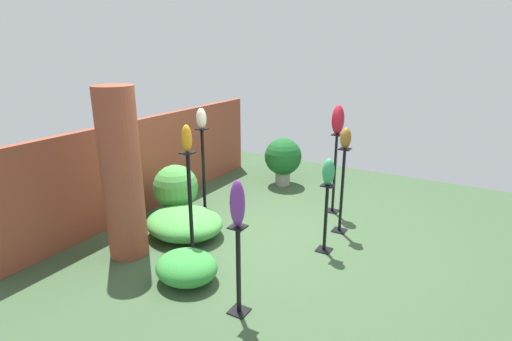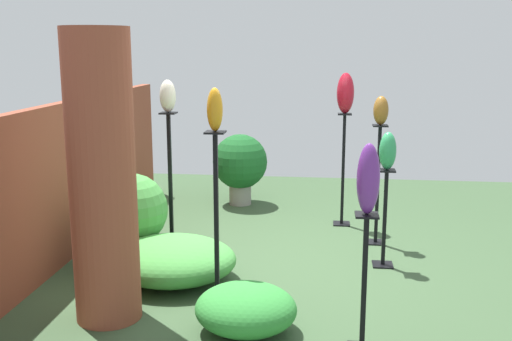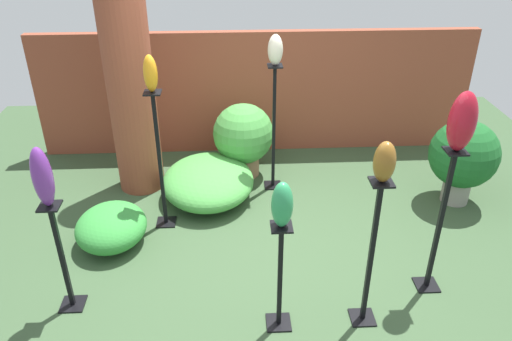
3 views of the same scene
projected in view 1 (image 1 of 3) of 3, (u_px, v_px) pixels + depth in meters
name	position (u px, v px, depth m)	size (l,w,h in m)	color
ground_plane	(265.00, 235.00, 6.02)	(8.00, 8.00, 0.00)	#385133
brick_wall_back	(151.00, 163.00, 6.87)	(5.60, 0.12, 1.59)	brown
brick_pillar	(122.00, 175.00, 5.17)	(0.52, 0.52, 2.28)	brown
pedestal_amber	(191.00, 210.00, 5.21)	(0.20, 0.20, 1.47)	black
pedestal_jade	(326.00, 222.00, 5.45)	(0.20, 0.20, 0.97)	black
pedestal_ivory	(204.00, 176.00, 6.53)	(0.20, 0.20, 1.48)	black
pedestal_bronze	(342.00, 194.00, 5.98)	(0.20, 0.20, 1.32)	black
pedestal_ruby	(334.00, 177.00, 6.70)	(0.20, 0.20, 1.36)	black
pedestal_violet	(239.00, 274.00, 4.17)	(0.20, 0.20, 1.01)	black
art_vase_amber	(187.00, 138.00, 4.92)	(0.13, 0.13, 0.35)	orange
art_vase_jade	(328.00, 172.00, 5.23)	(0.16, 0.16, 0.36)	#2D9356
art_vase_ivory	(201.00, 118.00, 6.24)	(0.16, 0.16, 0.33)	beige
art_vase_bronze	(346.00, 138.00, 5.72)	(0.15, 0.16, 0.31)	brown
art_vase_ruby	(338.00, 120.00, 6.40)	(0.21, 0.20, 0.48)	maroon
art_vase_violet	(237.00, 204.00, 3.92)	(0.15, 0.16, 0.49)	#6B2D8C
potted_plant_near_pillar	(176.00, 189.00, 6.46)	(0.73, 0.73, 0.91)	#936B4C
potted_plant_front_left	(283.00, 158.00, 8.03)	(0.74, 0.74, 0.97)	gray
foliage_bed_east	(187.00, 267.00, 4.81)	(0.69, 0.78, 0.37)	#338C38
foliage_bed_west	(184.00, 223.00, 5.96)	(1.04, 1.20, 0.40)	#479942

